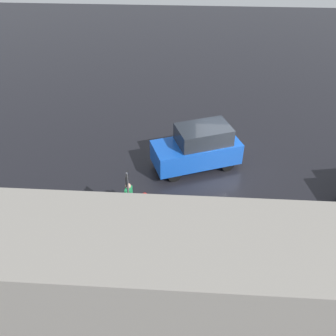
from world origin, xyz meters
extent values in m
plane|color=black|center=(0.00, 0.00, 0.00)|extent=(60.00, 60.00, 0.00)
cube|color=gray|center=(0.00, 4.20, 0.02)|extent=(24.00, 3.20, 0.04)
cube|color=blue|center=(1.20, -0.08, 0.79)|extent=(4.25, 3.00, 0.99)
cube|color=#1E232B|center=(0.91, -0.19, 1.67)|extent=(2.72, 2.24, 0.77)
cylinder|color=black|center=(2.14, 1.05, 0.30)|extent=(0.64, 0.42, 0.60)
cylinder|color=black|center=(2.66, -0.28, 0.30)|extent=(0.64, 0.42, 0.60)
cylinder|color=black|center=(-0.26, 0.12, 0.30)|extent=(0.64, 0.42, 0.60)
cylinder|color=black|center=(0.26, -1.21, 0.30)|extent=(0.64, 0.42, 0.60)
cylinder|color=red|center=(3.22, 2.94, 0.31)|extent=(0.22, 0.22, 0.62)
sphere|color=red|center=(3.22, 2.94, 0.67)|extent=(0.26, 0.26, 0.26)
cylinder|color=red|center=(3.06, 2.94, 0.38)|extent=(0.10, 0.09, 0.09)
cylinder|color=red|center=(3.38, 2.94, 0.38)|extent=(0.10, 0.09, 0.09)
cylinder|color=#2D2D2D|center=(3.22, 2.94, 0.03)|extent=(0.31, 0.31, 0.06)
cube|color=#1E8C4C|center=(3.86, 2.89, 0.73)|extent=(0.27, 0.38, 0.55)
sphere|color=tan|center=(3.86, 2.89, 1.11)|extent=(0.22, 0.22, 0.22)
cylinder|color=#1E1E2D|center=(3.85, 2.80, 0.23)|extent=(0.13, 0.13, 0.45)
cylinder|color=#1E1E2D|center=(3.86, 2.98, 0.23)|extent=(0.13, 0.13, 0.45)
cylinder|color=#1E8C4C|center=(3.84, 2.65, 0.73)|extent=(0.09, 0.09, 0.50)
cylinder|color=#1E8C4C|center=(3.88, 3.13, 0.73)|extent=(0.09, 0.09, 0.50)
cylinder|color=#B7BABF|center=(-2.84, 5.57, 0.53)|extent=(0.04, 0.04, 1.05)
cylinder|color=#B7BABF|center=(-0.27, 5.57, 0.53)|extent=(0.04, 0.04, 1.05)
cylinder|color=#B7BABF|center=(2.30, 5.57, 0.53)|extent=(0.04, 0.04, 1.05)
cylinder|color=#B7BABF|center=(4.87, 5.57, 0.53)|extent=(0.04, 0.04, 1.05)
cylinder|color=#B7BABF|center=(-0.27, 5.57, 1.00)|extent=(10.28, 0.04, 0.04)
cylinder|color=#B7BABF|center=(-0.27, 5.57, 0.58)|extent=(10.28, 0.04, 0.04)
cylinder|color=#4C4C51|center=(3.70, 3.73, 1.20)|extent=(0.07, 0.07, 2.40)
cube|color=black|center=(3.70, 3.73, 2.15)|extent=(0.04, 0.44, 0.44)
cube|color=gray|center=(2.34, 9.15, 2.57)|extent=(11.01, 2.40, 5.14)
camera|label=1|loc=(1.57, 14.04, 10.44)|focal=40.00mm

